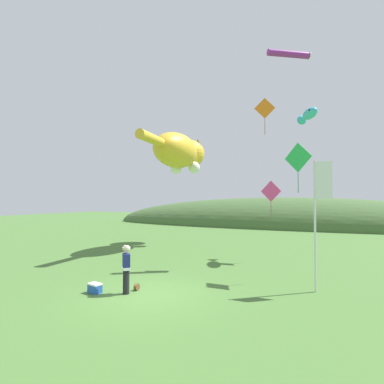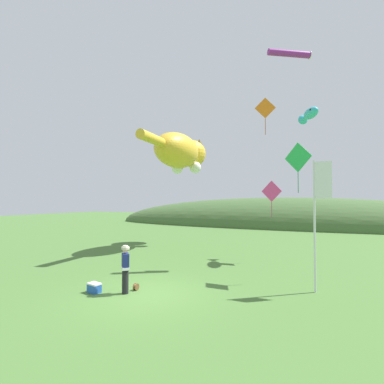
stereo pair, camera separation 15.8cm
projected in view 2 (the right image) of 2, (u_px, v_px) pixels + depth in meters
name	position (u px, v px, depth m)	size (l,w,h in m)	color
ground_plane	(145.00, 294.00, 10.98)	(120.00, 120.00, 0.00)	#477033
distant_hill_ridge	(284.00, 226.00, 39.78)	(51.63, 12.89, 7.64)	#426033
festival_attendant	(125.00, 268.00, 11.10)	(0.48, 0.48, 1.77)	black
kite_spool	(136.00, 287.00, 11.49)	(0.12, 0.26, 0.26)	olive
picnic_cooler	(94.00, 288.00, 11.19)	(0.54, 0.41, 0.36)	blue
festival_banner_pole	(318.00, 206.00, 11.25)	(0.66, 0.08, 4.97)	silver
kite_giant_cat	(181.00, 152.00, 22.74)	(3.31, 9.84, 2.99)	gold
kite_fish_windsock	(309.00, 114.00, 18.01)	(1.49, 2.32, 0.70)	#33B2CC
kite_tube_streamer	(290.00, 54.00, 16.58)	(2.27, 1.75, 0.44)	#8C268C
kite_diamond_pink	(272.00, 192.00, 16.94)	(1.19, 0.27, 2.11)	#E53F8C
kite_diamond_orange	(265.00, 108.00, 16.26)	(1.08, 0.38, 2.03)	orange
kite_diamond_green	(298.00, 158.00, 13.04)	(1.19, 0.59, 2.22)	green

